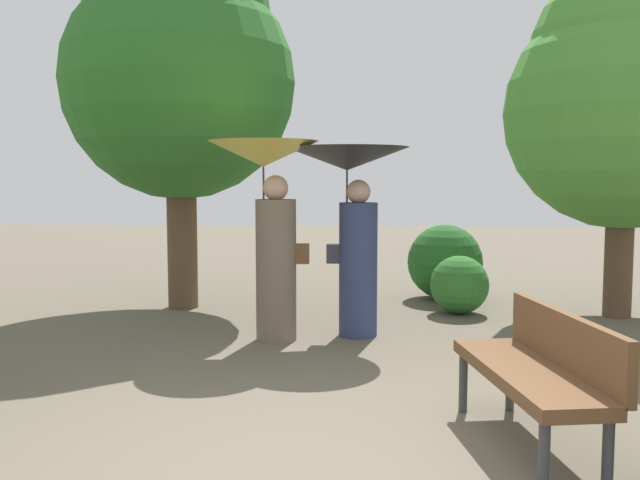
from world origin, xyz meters
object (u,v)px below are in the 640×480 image
object	(u,v)px
person_left	(269,204)
tree_near_left	(179,64)
person_right	(351,199)
park_bench	(539,365)
tree_near_right	(625,93)

from	to	relation	value
person_left	tree_near_left	world-z (taller)	tree_near_left
person_right	park_bench	xyz separation A→B (m)	(1.19, -2.94, -0.91)
person_right	tree_near_left	bearing A→B (deg)	57.84
tree_near_left	tree_near_right	size ratio (longest dim) A/B	1.14
park_bench	tree_near_right	size ratio (longest dim) A/B	0.38
park_bench	tree_near_right	world-z (taller)	tree_near_right
park_bench	person_left	bearing A→B (deg)	-152.67
tree_near_right	person_right	bearing A→B (deg)	-159.16
person_right	person_left	bearing A→B (deg)	108.22
person_right	tree_near_left	size ratio (longest dim) A/B	0.41
park_bench	tree_near_left	size ratio (longest dim) A/B	0.33
person_left	person_right	size ratio (longest dim) A/B	1.03
person_right	tree_near_right	distance (m)	3.57
person_left	tree_near_left	bearing A→B (deg)	40.17
person_left	person_right	world-z (taller)	person_left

